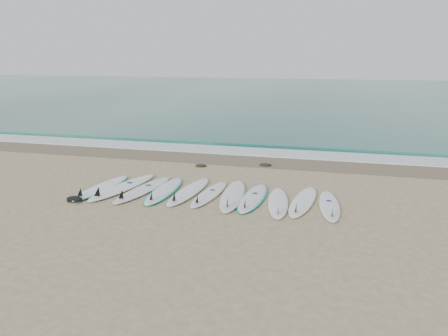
% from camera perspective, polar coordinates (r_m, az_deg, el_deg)
% --- Properties ---
extents(ground, '(120.00, 120.00, 0.00)m').
position_cam_1_polar(ground, '(11.34, -2.08, -3.68)').
color(ground, tan).
extents(ocean, '(120.00, 55.00, 0.03)m').
position_cam_1_polar(ocean, '(43.06, 10.78, 9.52)').
color(ocean, '#21675C').
rests_on(ocean, ground).
extents(wet_sand_band, '(120.00, 1.80, 0.01)m').
position_cam_1_polar(wet_sand_band, '(15.16, 2.43, 1.01)').
color(wet_sand_band, brown).
rests_on(wet_sand_band, ground).
extents(foam_band, '(120.00, 1.40, 0.04)m').
position_cam_1_polar(foam_band, '(16.50, 3.49, 2.15)').
color(foam_band, silver).
rests_on(foam_band, ground).
extents(wave_crest, '(120.00, 1.00, 0.10)m').
position_cam_1_polar(wave_crest, '(17.93, 4.45, 3.22)').
color(wave_crest, '#21675C').
rests_on(wave_crest, ground).
extents(surfboard_0, '(0.77, 2.55, 0.32)m').
position_cam_1_polar(surfboard_0, '(12.34, -15.80, -2.49)').
color(surfboard_0, white).
rests_on(surfboard_0, ground).
extents(surfboard_1, '(1.06, 2.88, 0.36)m').
position_cam_1_polar(surfboard_1, '(12.19, -13.21, -2.46)').
color(surfboard_1, white).
rests_on(surfboard_1, ground).
extents(surfboard_2, '(0.90, 2.71, 0.34)m').
position_cam_1_polar(surfboard_2, '(11.87, -10.69, -2.81)').
color(surfboard_2, silver).
rests_on(surfboard_2, ground).
extents(surfboard_3, '(0.72, 2.53, 0.32)m').
position_cam_1_polar(surfboard_3, '(11.72, -7.88, -2.97)').
color(surfboard_3, white).
rests_on(surfboard_3, ground).
extents(surfboard_4, '(0.68, 2.59, 0.33)m').
position_cam_1_polar(surfboard_4, '(11.54, -4.73, -3.10)').
color(surfboard_4, white).
rests_on(surfboard_4, ground).
extents(surfboard_5, '(0.64, 2.36, 0.30)m').
position_cam_1_polar(surfboard_5, '(11.32, -2.01, -3.44)').
color(surfboard_5, white).
rests_on(surfboard_5, ground).
extents(surfboard_6, '(0.86, 2.74, 0.34)m').
position_cam_1_polar(surfboard_6, '(11.18, 1.11, -3.63)').
color(surfboard_6, white).
rests_on(surfboard_6, ground).
extents(surfboard_7, '(0.63, 2.46, 0.31)m').
position_cam_1_polar(surfboard_7, '(11.08, 3.77, -3.91)').
color(surfboard_7, silver).
rests_on(surfboard_7, ground).
extents(surfboard_8, '(0.81, 2.41, 0.30)m').
position_cam_1_polar(surfboard_8, '(10.76, 7.07, -4.52)').
color(surfboard_8, white).
rests_on(surfboard_8, ground).
extents(surfboard_9, '(0.75, 2.52, 0.32)m').
position_cam_1_polar(surfboard_9, '(10.91, 10.23, -4.35)').
color(surfboard_9, white).
rests_on(surfboard_9, ground).
extents(surfboard_10, '(0.70, 2.34, 0.29)m').
position_cam_1_polar(surfboard_10, '(10.77, 13.62, -4.81)').
color(surfboard_10, white).
rests_on(surfboard_10, ground).
extents(seaweed_near, '(0.37, 0.29, 0.07)m').
position_cam_1_polar(seaweed_near, '(14.34, -3.05, 0.33)').
color(seaweed_near, black).
rests_on(seaweed_near, ground).
extents(seaweed_far, '(0.41, 0.32, 0.08)m').
position_cam_1_polar(seaweed_far, '(14.46, 5.42, 0.43)').
color(seaweed_far, black).
rests_on(seaweed_far, ground).
extents(leash_coil, '(0.46, 0.36, 0.11)m').
position_cam_1_polar(leash_coil, '(11.55, -18.93, -3.88)').
color(leash_coil, black).
rests_on(leash_coil, ground).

